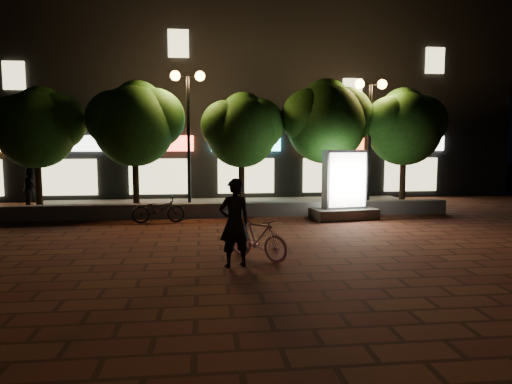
{
  "coord_description": "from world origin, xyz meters",
  "views": [
    {
      "loc": [
        -0.97,
        -12.28,
        2.65
      ],
      "look_at": [
        0.61,
        1.5,
        1.15
      ],
      "focal_mm": 32.33,
      "sensor_mm": 36.0,
      "label": 1
    }
  ],
  "objects": [
    {
      "name": "scooter_parked",
      "position": [
        -2.45,
        3.0,
        0.45
      ],
      "size": [
        1.75,
        0.72,
        0.9
      ],
      "primitive_type": "imported",
      "rotation": [
        0.0,
        0.0,
        1.64
      ],
      "color": "black",
      "rests_on": "ground"
    },
    {
      "name": "tree_right",
      "position": [
        3.86,
        5.46,
        3.57
      ],
      "size": [
        3.72,
        3.1,
        5.07
      ],
      "color": "black",
      "rests_on": "sidewalk"
    },
    {
      "name": "rider",
      "position": [
        -0.32,
        -2.67,
        0.95
      ],
      "size": [
        0.8,
        0.64,
        1.9
      ],
      "primitive_type": "imported",
      "rotation": [
        0.0,
        0.0,
        3.44
      ],
      "color": "black",
      "rests_on": "ground"
    },
    {
      "name": "sidewalk",
      "position": [
        0.0,
        6.5,
        0.04
      ],
      "size": [
        16.0,
        5.0,
        0.08
      ],
      "primitive_type": "cube",
      "color": "#5F5D58",
      "rests_on": "ground"
    },
    {
      "name": "building_block",
      "position": [
        -0.01,
        12.99,
        5.0
      ],
      "size": [
        28.0,
        8.12,
        11.3
      ],
      "color": "black",
      "rests_on": "ground"
    },
    {
      "name": "street_lamp_right",
      "position": [
        5.5,
        5.2,
        3.89
      ],
      "size": [
        1.26,
        0.36,
        4.98
      ],
      "color": "black",
      "rests_on": "sidewalk"
    },
    {
      "name": "ground",
      "position": [
        0.0,
        0.0,
        0.0
      ],
      "size": [
        80.0,
        80.0,
        0.0
      ],
      "primitive_type": "plane",
      "color": "#572C1B",
      "rests_on": "ground"
    },
    {
      "name": "retaining_wall",
      "position": [
        0.0,
        4.0,
        0.25
      ],
      "size": [
        16.0,
        0.45,
        0.5
      ],
      "primitive_type": "cube",
      "color": "#5F5D58",
      "rests_on": "ground"
    },
    {
      "name": "tree_mid",
      "position": [
        0.55,
        5.46,
        3.22
      ],
      "size": [
        3.24,
        2.7,
        4.5
      ],
      "color": "black",
      "rests_on": "sidewalk"
    },
    {
      "name": "tree_far_right",
      "position": [
        7.05,
        5.46,
        3.37
      ],
      "size": [
        3.48,
        2.9,
        4.76
      ],
      "color": "black",
      "rests_on": "sidewalk"
    },
    {
      "name": "scooter_pink",
      "position": [
        0.23,
        -2.11,
        0.49
      ],
      "size": [
        1.48,
        1.47,
        0.98
      ],
      "primitive_type": "imported",
      "rotation": [
        0.0,
        0.0,
        0.79
      ],
      "color": "#DC94BD",
      "rests_on": "ground"
    },
    {
      "name": "street_lamp_left",
      "position": [
        -1.5,
        5.2,
        4.03
      ],
      "size": [
        1.26,
        0.36,
        5.18
      ],
      "color": "black",
      "rests_on": "sidewalk"
    },
    {
      "name": "pedestrian",
      "position": [
        -7.48,
        6.08,
        0.9
      ],
      "size": [
        0.79,
        0.92,
        1.63
      ],
      "primitive_type": "imported",
      "rotation": [
        0.0,
        0.0,
        1.81
      ],
      "color": "black",
      "rests_on": "sidewalk"
    },
    {
      "name": "ad_kiosk",
      "position": [
        3.85,
        3.07,
        0.96
      ],
      "size": [
        2.34,
        1.41,
        2.39
      ],
      "color": "#5F5D58",
      "rests_on": "ground"
    },
    {
      "name": "tree_left",
      "position": [
        -3.45,
        5.46,
        3.44
      ],
      "size": [
        3.6,
        3.0,
        4.89
      ],
      "color": "black",
      "rests_on": "sidewalk"
    },
    {
      "name": "tree_far_left",
      "position": [
        -6.95,
        5.46,
        3.29
      ],
      "size": [
        3.36,
        2.8,
        4.63
      ],
      "color": "black",
      "rests_on": "sidewalk"
    }
  ]
}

